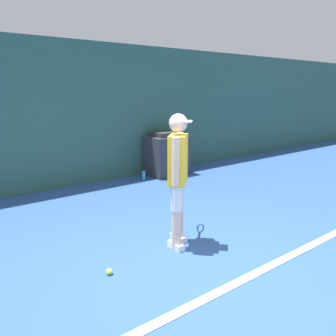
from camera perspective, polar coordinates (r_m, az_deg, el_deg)
name	(u,v)px	position (r m, az deg, el deg)	size (l,w,h in m)	color
ground_plane	(207,278)	(3.64, 6.75, -18.52)	(24.00, 24.00, 0.00)	#2D5193
back_wall	(60,116)	(6.77, -18.25, 8.65)	(24.00, 0.10, 2.87)	#2D564C
court_baseline	(225,289)	(3.48, 9.82, -20.10)	(21.60, 0.10, 0.01)	white
tennis_player	(178,175)	(3.98, 1.75, -1.14)	(0.71, 0.69, 1.65)	beige
tennis_ball	(109,272)	(3.71, -10.18, -17.35)	(0.07, 0.07, 0.07)	#D1E533
covered_chair	(166,154)	(7.55, -0.28, 2.39)	(0.86, 0.68, 1.00)	#333338
water_bottle	(144,175)	(7.21, -4.25, -1.22)	(0.07, 0.07, 0.22)	#33ADD6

